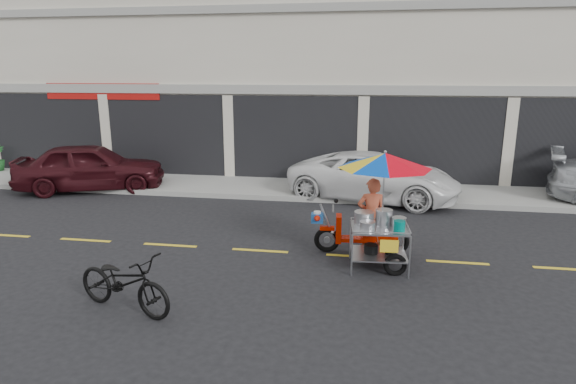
% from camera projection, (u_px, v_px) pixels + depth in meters
% --- Properties ---
extents(ground, '(90.00, 90.00, 0.00)m').
position_uv_depth(ground, '(356.00, 256.00, 9.82)').
color(ground, black).
extents(sidewalk, '(45.00, 3.00, 0.15)m').
position_uv_depth(sidewalk, '(360.00, 190.00, 15.07)').
color(sidewalk, gray).
rests_on(sidewalk, ground).
extents(shophouse_block, '(36.00, 8.11, 10.40)m').
position_uv_depth(shophouse_block, '(441.00, 56.00, 18.48)').
color(shophouse_block, beige).
rests_on(shophouse_block, ground).
extents(centerline, '(42.00, 0.10, 0.01)m').
position_uv_depth(centerline, '(356.00, 256.00, 9.82)').
color(centerline, gold).
rests_on(centerline, ground).
extents(maroon_sedan, '(4.78, 3.16, 1.51)m').
position_uv_depth(maroon_sedan, '(91.00, 167.00, 15.13)').
color(maroon_sedan, black).
rests_on(maroon_sedan, ground).
extents(white_pickup, '(5.32, 3.37, 1.37)m').
position_uv_depth(white_pickup, '(374.00, 176.00, 14.09)').
color(white_pickup, white).
rests_on(white_pickup, ground).
extents(near_bicycle, '(1.94, 1.18, 0.96)m').
position_uv_depth(near_bicycle, '(124.00, 282.00, 7.49)').
color(near_bicycle, black).
rests_on(near_bicycle, ground).
extents(food_vendor_rig, '(2.35, 1.85, 2.28)m').
position_uv_depth(food_vendor_rig, '(378.00, 192.00, 9.21)').
color(food_vendor_rig, black).
rests_on(food_vendor_rig, ground).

